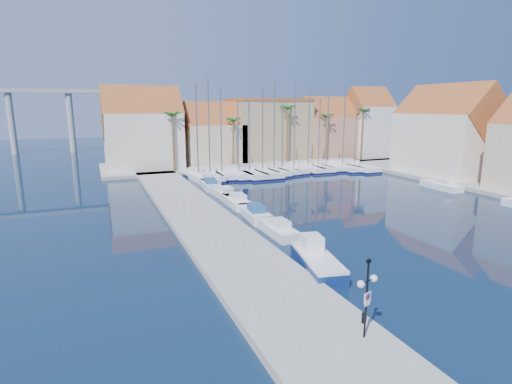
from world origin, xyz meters
TOP-DOWN VIEW (x-y plane):
  - ground at (0.00, 0.00)m, footprint 260.00×260.00m
  - quay_west at (-9.00, 13.50)m, footprint 6.00×77.00m
  - shore_north at (10.00, 48.00)m, footprint 54.00×16.00m
  - shore_east at (32.00, 15.00)m, footprint 12.00×60.00m
  - lamp_post at (-7.33, -8.26)m, footprint 1.22×0.60m
  - bollard at (-6.60, -7.25)m, footprint 0.20×0.20m
  - fishing_boat at (-4.79, 0.12)m, footprint 3.07×6.13m
  - motorboat_west_0 at (-3.97, 7.81)m, footprint 1.76×5.43m
  - motorboat_west_1 at (-3.81, 13.33)m, footprint 2.35×6.05m
  - motorboat_west_2 at (-3.77, 18.66)m, footprint 2.14×6.09m
  - motorboat_west_3 at (-3.77, 22.71)m, footprint 1.97×5.38m
  - motorboat_west_4 at (-3.88, 28.90)m, footprint 2.42×5.99m
  - motorboat_west_5 at (-3.46, 33.38)m, footprint 2.94×7.58m
  - motorboat_west_6 at (-3.27, 38.52)m, footprint 2.44×7.20m
  - motorboat_east_1 at (23.99, 16.83)m, footprint 2.21×5.93m
  - sailboat_0 at (-3.75, 36.14)m, footprint 2.88×8.41m
  - sailboat_1 at (-1.98, 35.98)m, footprint 3.00×9.84m
  - sailboat_2 at (-0.09, 36.15)m, footprint 2.38×8.86m
  - sailboat_3 at (2.44, 35.80)m, footprint 2.86×9.54m
  - sailboat_4 at (4.11, 35.69)m, footprint 3.13×10.82m
  - sailboat_5 at (6.42, 35.93)m, footprint 3.04×11.21m
  - sailboat_6 at (8.52, 36.11)m, footprint 2.51×9.22m
  - sailboat_7 at (10.25, 36.74)m, footprint 2.87×9.28m
  - sailboat_8 at (12.38, 36.57)m, footprint 2.46×8.20m
  - sailboat_9 at (14.96, 36.68)m, footprint 2.86×9.27m
  - sailboat_10 at (16.98, 36.66)m, footprint 3.09×9.33m
  - sailboat_11 at (18.67, 36.86)m, footprint 2.32×8.69m
  - sailboat_12 at (21.14, 35.81)m, footprint 2.72×9.99m
  - sailboat_13 at (23.18, 35.40)m, footprint 3.38×11.77m
  - building_0 at (-10.00, 47.00)m, footprint 12.30×9.00m
  - building_1 at (2.00, 47.00)m, footprint 10.30×8.00m
  - building_2 at (13.00, 48.00)m, footprint 14.20×10.20m
  - building_3 at (25.00, 47.00)m, footprint 10.30×8.00m
  - building_4 at (34.00, 46.00)m, footprint 8.30×8.00m
  - building_6 at (32.00, 24.00)m, footprint 9.00×14.30m
  - palm_0 at (-6.00, 42.00)m, footprint 2.60×2.60m
  - palm_1 at (4.00, 42.00)m, footprint 2.60×2.60m
  - palm_2 at (14.00, 42.00)m, footprint 2.60×2.60m
  - palm_3 at (22.00, 42.00)m, footprint 2.60×2.60m
  - palm_4 at (30.00, 42.00)m, footprint 2.60×2.60m

SIDE VIEW (x-z plane):
  - ground at x=0.00m, z-range 0.00..0.00m
  - quay_west at x=-9.00m, z-range 0.00..0.50m
  - shore_north at x=10.00m, z-range 0.00..0.50m
  - shore_east at x=32.00m, z-range 0.00..0.50m
  - motorboat_west_0 at x=-3.97m, z-range -0.19..1.21m
  - motorboat_west_3 at x=-3.77m, z-range -0.19..1.21m
  - motorboat_west_4 at x=-3.88m, z-range -0.19..1.21m
  - motorboat_west_5 at x=-3.46m, z-range -0.19..1.21m
  - motorboat_west_6 at x=-3.27m, z-range -0.19..1.21m
  - motorboat_west_1 at x=-3.81m, z-range -0.19..1.21m
  - motorboat_west_2 at x=-3.77m, z-range -0.19..1.21m
  - motorboat_east_1 at x=23.99m, z-range -0.19..1.21m
  - sailboat_13 at x=23.18m, z-range -5.05..6.15m
  - sailboat_4 at x=4.11m, z-range -5.11..6.23m
  - sailboat_5 at x=6.42m, z-range -6.10..7.26m
  - sailboat_3 at x=2.44m, z-range -5.16..6.32m
  - sailboat_7 at x=10.25m, z-range -5.21..6.38m
  - sailboat_10 at x=16.98m, z-range -5.35..6.53m
  - sailboat_12 at x=21.14m, z-range -5.98..7.17m
  - sailboat_11 at x=18.67m, z-range -5.52..6.73m
  - sailboat_9 at x=14.96m, z-range -6.00..7.22m
  - sailboat_2 at x=-0.09m, z-range -6.05..7.29m
  - sailboat_1 at x=-1.98m, z-range -6.79..8.04m
  - sailboat_6 at x=8.52m, z-range -6.64..7.90m
  - sailboat_0 at x=-3.75m, z-range -6.27..7.56m
  - sailboat_8 at x=12.38m, z-range -6.63..7.97m
  - fishing_boat at x=-4.79m, z-range -0.34..1.71m
  - bollard at x=-6.60m, z-range 0.50..1.00m
  - lamp_post at x=-7.33m, z-range 1.08..4.78m
  - building_1 at x=2.00m, z-range -0.20..10.80m
  - building_3 at x=25.00m, z-range -0.14..11.86m
  - building_2 at x=13.00m, z-range 0.51..12.01m
  - building_6 at x=32.00m, z-range -0.23..13.27m
  - building_0 at x=-10.00m, z-range -0.23..13.27m
  - building_4 at x=34.00m, z-range -0.03..13.97m
  - palm_1 at x=4.00m, z-range 3.56..12.71m
  - palm_3 at x=22.00m, z-range 3.78..13.43m
  - palm_0 at x=-6.00m, z-range 4.00..14.15m
  - palm_4 at x=30.00m, z-range 4.22..14.87m
  - palm_2 at x=14.00m, z-range 4.44..15.59m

